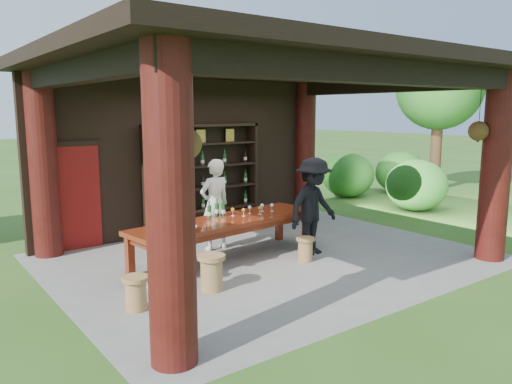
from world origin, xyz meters
TOP-DOWN VIEW (x-y plane):
  - ground at (0.00, 0.00)m, footprint 90.00×90.00m
  - pavilion at (-0.01, 0.43)m, footprint 7.50×6.00m
  - wine_shelf at (0.08, 2.45)m, footprint 2.67×0.41m
  - tasting_table at (-0.70, 0.33)m, footprint 3.73×1.34m
  - stool_near_left at (-1.71, -0.81)m, footprint 0.41×0.41m
  - stool_near_right at (0.37, -0.55)m, footprint 0.32×0.32m
  - stool_far_left at (-2.91, -0.84)m, footprint 0.35×0.35m
  - host at (-0.48, 1.06)m, footprint 0.66×0.45m
  - guest_woman at (-2.11, -0.32)m, footprint 0.89×0.73m
  - guest_man at (0.80, -0.28)m, footprint 1.23×0.79m
  - table_bottles at (-0.73, 0.60)m, footprint 0.38×0.19m
  - table_glasses at (-0.06, 0.40)m, footprint 0.89×0.25m
  - napkin_basket at (-1.72, 0.24)m, footprint 0.28×0.21m
  - shrubs at (2.68, 1.35)m, footprint 16.23×8.01m
  - trees at (3.32, 1.55)m, footprint 20.57×10.15m

SIDE VIEW (x-z plane):
  - ground at x=0.00m, z-range 0.00..0.00m
  - stool_near_right at x=0.37m, z-range 0.01..0.44m
  - stool_far_left at x=-2.91m, z-range 0.01..0.48m
  - stool_near_left at x=-1.71m, z-range 0.02..0.56m
  - shrubs at x=2.68m, z-range -0.13..1.23m
  - tasting_table at x=-0.70m, z-range 0.26..1.01m
  - napkin_basket at x=-1.72m, z-range 0.75..0.89m
  - table_glasses at x=-0.06m, z-range 0.75..0.90m
  - guest_woman at x=-2.11m, z-range 0.00..1.66m
  - host at x=-0.48m, z-range 0.00..1.73m
  - guest_man at x=0.80m, z-range 0.00..1.79m
  - table_bottles at x=-0.73m, z-range 0.75..1.06m
  - wine_shelf at x=0.08m, z-range 0.00..2.35m
  - pavilion at x=-0.01m, z-range 0.33..3.93m
  - trees at x=3.32m, z-range 0.97..5.77m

